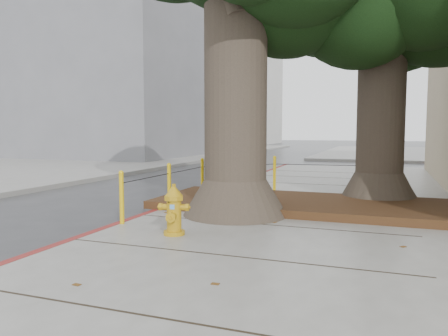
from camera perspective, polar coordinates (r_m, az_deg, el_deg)
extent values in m
plane|color=#28282B|center=(6.08, -4.19, -12.23)|extent=(140.00, 140.00, 0.00)
cube|color=slate|center=(35.51, 26.10, 1.73)|extent=(16.00, 20.00, 0.15)
cube|color=slate|center=(22.50, -26.65, 0.09)|extent=(14.00, 60.00, 0.15)
cube|color=maroon|center=(9.12, -9.15, -5.97)|extent=(0.14, 26.00, 0.16)
cube|color=black|center=(9.44, 10.81, -4.66)|extent=(6.40, 2.60, 0.16)
cube|color=slate|center=(32.64, -12.42, 12.31)|extent=(12.00, 16.00, 12.00)
cube|color=silver|center=(54.20, -0.80, 11.07)|extent=(12.00, 18.00, 15.00)
cone|color=#4C3F33|center=(8.53, 1.50, -3.76)|extent=(2.04, 2.04, 0.70)
cylinder|color=#4C3F33|center=(8.46, 1.53, 9.95)|extent=(1.20, 1.20, 4.22)
cone|color=#4C3F33|center=(10.56, 19.53, -2.35)|extent=(1.77, 1.77, 0.70)
cylinder|color=#4C3F33|center=(10.50, 19.82, 7.55)|extent=(1.04, 1.04, 3.84)
cylinder|color=#E1B50C|center=(7.88, -13.22, -3.89)|extent=(0.08, 0.08, 0.90)
sphere|color=#E1B50C|center=(7.83, -13.29, -0.63)|extent=(0.09, 0.09, 0.09)
cylinder|color=#E1B50C|center=(9.42, -7.17, -2.35)|extent=(0.08, 0.08, 0.90)
sphere|color=#E1B50C|center=(9.37, -7.20, 0.38)|extent=(0.09, 0.09, 0.09)
cylinder|color=#E1B50C|center=(11.03, -2.85, -1.24)|extent=(0.08, 0.08, 0.90)
sphere|color=#E1B50C|center=(10.99, -2.86, 1.09)|extent=(0.09, 0.09, 0.09)
cylinder|color=#E1B50C|center=(11.98, 6.61, -0.77)|extent=(0.08, 0.08, 0.90)
sphere|color=#E1B50C|center=(11.94, 6.63, 1.38)|extent=(0.09, 0.09, 0.09)
cylinder|color=#E1B50C|center=(11.86, 17.22, -1.02)|extent=(0.08, 0.08, 0.90)
sphere|color=#E1B50C|center=(11.82, 17.28, 1.15)|extent=(0.09, 0.09, 0.09)
cylinder|color=black|center=(8.60, -9.95, -1.28)|extent=(0.02, 1.80, 0.02)
cylinder|color=black|center=(10.19, -4.85, -0.24)|extent=(0.02, 1.80, 0.02)
cylinder|color=black|center=(11.44, 2.08, 0.35)|extent=(1.51, 1.51, 0.02)
cylinder|color=black|center=(11.85, 11.91, 0.40)|extent=(2.20, 0.22, 0.02)
cylinder|color=#C49314|center=(7.01, -6.52, -8.38)|extent=(0.40, 0.40, 0.06)
cylinder|color=#C49314|center=(6.95, -6.54, -6.11)|extent=(0.28, 0.28, 0.52)
cylinder|color=#C49314|center=(6.91, -6.57, -3.89)|extent=(0.37, 0.37, 0.07)
cone|color=#C49314|center=(6.89, -6.58, -3.07)|extent=(0.34, 0.34, 0.15)
cylinder|color=#C49314|center=(6.88, -6.58, -2.29)|extent=(0.07, 0.07, 0.05)
cylinder|color=#C49314|center=(6.96, -7.65, -5.05)|extent=(0.16, 0.13, 0.09)
cylinder|color=#C49314|center=(6.90, -5.45, -5.12)|extent=(0.16, 0.13, 0.09)
cylinder|color=#C49314|center=(6.83, -6.80, -6.31)|extent=(0.17, 0.17, 0.14)
cube|color=#5999D8|center=(6.82, -6.79, -5.08)|extent=(0.07, 0.02, 0.07)
imported|color=black|center=(28.76, -9.97, 2.72)|extent=(2.04, 4.75, 1.36)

